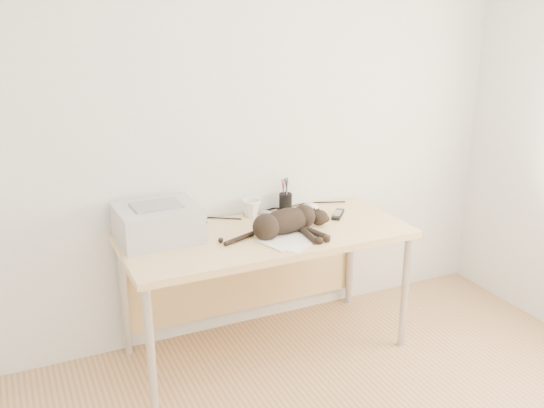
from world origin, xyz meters
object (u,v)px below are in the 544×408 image
cat (284,223)px  mug (251,208)px  desk (260,249)px  printer (157,223)px  pen_cup (286,202)px  mouse (313,205)px

cat → mug: size_ratio=5.94×
desk → cat: 0.26m
desk → mug: mug is taller
printer → pen_cup: 0.84m
desk → pen_cup: size_ratio=7.90×
pen_cup → desk: bearing=-141.9°
mug → pen_cup: bearing=2.5°
pen_cup → cat: bearing=-117.1°
desk → mug: size_ratio=14.33×
mug → cat: bearing=-81.7°
desk → pen_cup: 0.38m
mouse → pen_cup: bearing=-175.2°
printer → mug: 0.61m
printer → mouse: size_ratio=4.50×
printer → cat: size_ratio=0.65×
mouse → mug: bearing=-172.2°
cat → pen_cup: size_ratio=3.27×
mug → mouse: mug is taller
desk → pen_cup: pen_cup is taller
mug → mouse: bearing=0.0°
pen_cup → mug: bearing=-177.5°
desk → cat: cat is taller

